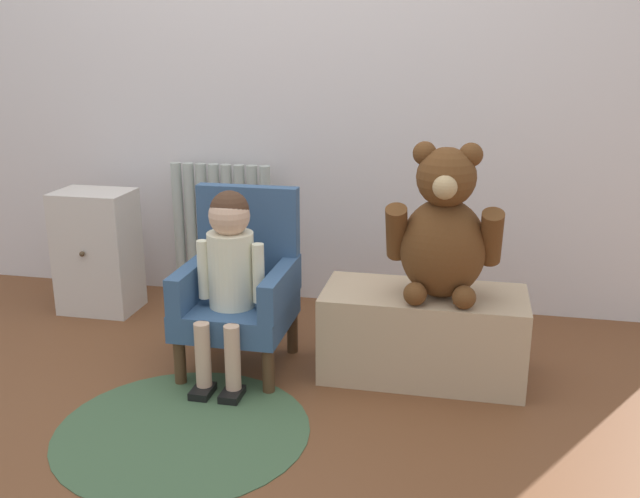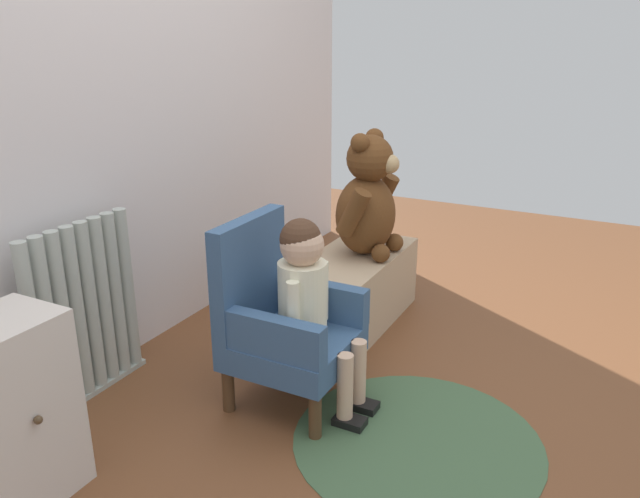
{
  "view_description": "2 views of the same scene",
  "coord_description": "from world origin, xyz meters",
  "px_view_note": "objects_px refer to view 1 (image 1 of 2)",
  "views": [
    {
      "loc": [
        0.83,
        -2.03,
        1.23
      ],
      "look_at": [
        0.31,
        0.46,
        0.47
      ],
      "focal_mm": 40.0,
      "sensor_mm": 36.0,
      "label": 1
    },
    {
      "loc": [
        -1.72,
        -0.64,
        1.29
      ],
      "look_at": [
        0.32,
        0.43,
        0.48
      ],
      "focal_mm": 35.0,
      "sensor_mm": 36.0,
      "label": 2
    }
  ],
  "objects_px": {
    "child_armchair": "(241,287)",
    "floor_rug": "(183,430)",
    "radiator": "(222,234)",
    "large_teddy_bear": "(444,231)",
    "small_dresser": "(98,252)",
    "child_figure": "(230,260)",
    "low_bench": "(423,334)"
  },
  "relations": [
    {
      "from": "radiator",
      "to": "small_dresser",
      "type": "height_order",
      "value": "radiator"
    },
    {
      "from": "child_figure",
      "to": "floor_rug",
      "type": "bearing_deg",
      "value": -94.43
    },
    {
      "from": "child_figure",
      "to": "large_teddy_bear",
      "type": "height_order",
      "value": "large_teddy_bear"
    },
    {
      "from": "small_dresser",
      "to": "child_figure",
      "type": "height_order",
      "value": "child_figure"
    },
    {
      "from": "child_armchair",
      "to": "floor_rug",
      "type": "distance_m",
      "value": 0.62
    },
    {
      "from": "radiator",
      "to": "floor_rug",
      "type": "xyz_separation_m",
      "value": [
        0.27,
        -1.18,
        -0.33
      ]
    },
    {
      "from": "small_dresser",
      "to": "floor_rug",
      "type": "distance_m",
      "value": 1.25
    },
    {
      "from": "child_armchair",
      "to": "low_bench",
      "type": "relative_size",
      "value": 0.91
    },
    {
      "from": "large_teddy_bear",
      "to": "small_dresser",
      "type": "bearing_deg",
      "value": 165.64
    },
    {
      "from": "small_dresser",
      "to": "large_teddy_bear",
      "type": "xyz_separation_m",
      "value": [
        1.57,
        -0.4,
        0.29
      ]
    },
    {
      "from": "low_bench",
      "to": "large_teddy_bear",
      "type": "height_order",
      "value": "large_teddy_bear"
    },
    {
      "from": "child_armchair",
      "to": "large_teddy_bear",
      "type": "xyz_separation_m",
      "value": [
        0.75,
        -0.0,
        0.26
      ]
    },
    {
      "from": "radiator",
      "to": "child_figure",
      "type": "distance_m",
      "value": 0.83
    },
    {
      "from": "small_dresser",
      "to": "child_figure",
      "type": "bearing_deg",
      "value": -31.98
    },
    {
      "from": "child_figure",
      "to": "floor_rug",
      "type": "relative_size",
      "value": 0.85
    },
    {
      "from": "small_dresser",
      "to": "child_figure",
      "type": "distance_m",
      "value": 0.98
    },
    {
      "from": "radiator",
      "to": "child_armchair",
      "type": "relative_size",
      "value": 0.98
    },
    {
      "from": "small_dresser",
      "to": "radiator",
      "type": "bearing_deg",
      "value": 25.61
    },
    {
      "from": "radiator",
      "to": "child_figure",
      "type": "relative_size",
      "value": 0.94
    },
    {
      "from": "small_dresser",
      "to": "large_teddy_bear",
      "type": "height_order",
      "value": "large_teddy_bear"
    },
    {
      "from": "radiator",
      "to": "floor_rug",
      "type": "distance_m",
      "value": 1.26
    },
    {
      "from": "child_armchair",
      "to": "large_teddy_bear",
      "type": "bearing_deg",
      "value": -0.26
    },
    {
      "from": "low_bench",
      "to": "child_figure",
      "type": "bearing_deg",
      "value": -168.37
    },
    {
      "from": "child_figure",
      "to": "floor_rug",
      "type": "xyz_separation_m",
      "value": [
        -0.03,
        -0.42,
        -0.45
      ]
    },
    {
      "from": "small_dresser",
      "to": "floor_rug",
      "type": "relative_size",
      "value": 0.68
    },
    {
      "from": "radiator",
      "to": "large_teddy_bear",
      "type": "bearing_deg",
      "value": -31.6
    },
    {
      "from": "radiator",
      "to": "child_armchair",
      "type": "bearing_deg",
      "value": -64.86
    },
    {
      "from": "radiator",
      "to": "low_bench",
      "type": "distance_m",
      "value": 1.18
    },
    {
      "from": "radiator",
      "to": "low_bench",
      "type": "height_order",
      "value": "radiator"
    },
    {
      "from": "radiator",
      "to": "low_bench",
      "type": "relative_size",
      "value": 0.89
    },
    {
      "from": "child_armchair",
      "to": "floor_rug",
      "type": "bearing_deg",
      "value": -93.51
    },
    {
      "from": "low_bench",
      "to": "floor_rug",
      "type": "xyz_separation_m",
      "value": [
        -0.73,
        -0.57,
        -0.16
      ]
    }
  ]
}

